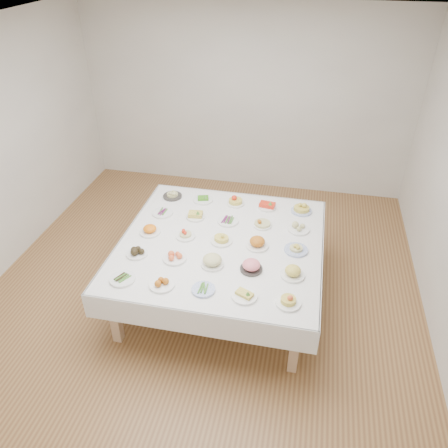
% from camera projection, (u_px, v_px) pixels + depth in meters
% --- Properties ---
extents(room_envelope, '(5.02, 5.02, 2.81)m').
position_uv_depth(room_envelope, '(204.00, 137.00, 4.30)').
color(room_envelope, olive).
rests_on(room_envelope, ground).
extents(display_table, '(2.16, 2.16, 0.75)m').
position_uv_depth(display_table, '(221.00, 247.00, 4.72)').
color(display_table, white).
rests_on(display_table, ground).
extents(dish_0, '(0.24, 0.24, 0.05)m').
position_uv_depth(dish_0, '(122.00, 278.00, 4.16)').
color(dish_0, white).
rests_on(dish_0, display_table).
extents(dish_1, '(0.24, 0.24, 0.10)m').
position_uv_depth(dish_1, '(162.00, 282.00, 4.08)').
color(dish_1, white).
rests_on(dish_1, display_table).
extents(dish_2, '(0.22, 0.22, 0.05)m').
position_uv_depth(dish_2, '(203.00, 289.00, 4.04)').
color(dish_2, '#4C66B2').
rests_on(dish_2, display_table).
extents(dish_3, '(0.24, 0.24, 0.10)m').
position_uv_depth(dish_3, '(244.00, 293.00, 3.95)').
color(dish_3, white).
rests_on(dish_3, display_table).
extents(dish_4, '(0.23, 0.23, 0.12)m').
position_uv_depth(dish_4, '(288.00, 300.00, 3.87)').
color(dish_4, white).
rests_on(dish_4, display_table).
extents(dish_5, '(0.22, 0.22, 0.10)m').
position_uv_depth(dish_5, '(137.00, 251.00, 4.47)').
color(dish_5, white).
rests_on(dish_5, display_table).
extents(dish_6, '(0.24, 0.24, 0.10)m').
position_uv_depth(dish_6, '(175.00, 256.00, 4.41)').
color(dish_6, white).
rests_on(dish_6, display_table).
extents(dish_7, '(0.23, 0.23, 0.14)m').
position_uv_depth(dish_7, '(212.00, 260.00, 4.32)').
color(dish_7, white).
rests_on(dish_7, display_table).
extents(dish_8, '(0.22, 0.22, 0.12)m').
position_uv_depth(dish_8, '(251.00, 266.00, 4.26)').
color(dish_8, '#302D2A').
rests_on(dish_8, display_table).
extents(dish_9, '(0.23, 0.23, 0.12)m').
position_uv_depth(dish_9, '(293.00, 272.00, 4.19)').
color(dish_9, white).
rests_on(dish_9, display_table).
extents(dish_10, '(0.22, 0.22, 0.13)m').
position_uv_depth(dish_10, '(150.00, 228.00, 4.79)').
color(dish_10, white).
rests_on(dish_10, display_table).
extents(dish_11, '(0.21, 0.21, 0.11)m').
position_uv_depth(dish_11, '(185.00, 233.00, 4.73)').
color(dish_11, white).
rests_on(dish_11, display_table).
extents(dish_12, '(0.23, 0.23, 0.12)m').
position_uv_depth(dish_12, '(221.00, 238.00, 4.65)').
color(dish_12, white).
rests_on(dish_12, display_table).
extents(dish_13, '(0.24, 0.24, 0.12)m').
position_uv_depth(dish_13, '(257.00, 242.00, 4.58)').
color(dish_13, white).
rests_on(dish_13, display_table).
extents(dish_14, '(0.24, 0.24, 0.11)m').
position_uv_depth(dish_14, '(296.00, 247.00, 4.52)').
color(dish_14, '#4C66B2').
rests_on(dish_14, display_table).
extents(dish_15, '(0.24, 0.24, 0.05)m').
position_uv_depth(dish_15, '(163.00, 212.00, 5.14)').
color(dish_15, white).
rests_on(dish_15, display_table).
extents(dish_16, '(0.22, 0.22, 0.10)m').
position_uv_depth(dish_16, '(195.00, 215.00, 5.06)').
color(dish_16, white).
rests_on(dish_16, display_table).
extents(dish_17, '(0.24, 0.24, 0.05)m').
position_uv_depth(dish_17, '(228.00, 221.00, 4.99)').
color(dish_17, white).
rests_on(dish_17, display_table).
extents(dish_18, '(0.21, 0.21, 0.12)m').
position_uv_depth(dish_18, '(262.00, 222.00, 4.90)').
color(dish_18, white).
rests_on(dish_18, display_table).
extents(dish_19, '(0.24, 0.24, 0.11)m').
position_uv_depth(dish_19, '(299.00, 227.00, 4.84)').
color(dish_19, white).
rests_on(dish_19, display_table).
extents(dish_20, '(0.23, 0.23, 0.13)m').
position_uv_depth(dish_20, '(172.00, 193.00, 5.44)').
color(dish_20, '#302D2A').
rests_on(dish_20, display_table).
extents(dish_21, '(0.24, 0.24, 0.10)m').
position_uv_depth(dish_21, '(203.00, 198.00, 5.38)').
color(dish_21, white).
rests_on(dish_21, display_table).
extents(dish_22, '(0.21, 0.21, 0.13)m').
position_uv_depth(dish_22, '(236.00, 200.00, 5.29)').
color(dish_22, white).
rests_on(dish_22, display_table).
extents(dish_23, '(0.21, 0.21, 0.10)m').
position_uv_depth(dish_23, '(267.00, 205.00, 5.23)').
color(dish_23, white).
rests_on(dish_23, display_table).
extents(dish_24, '(0.24, 0.24, 0.15)m').
position_uv_depth(dish_24, '(302.00, 207.00, 5.15)').
color(dish_24, '#4C66B2').
rests_on(dish_24, display_table).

